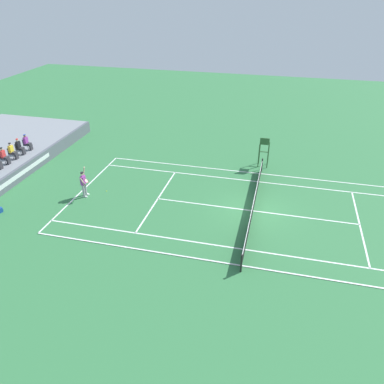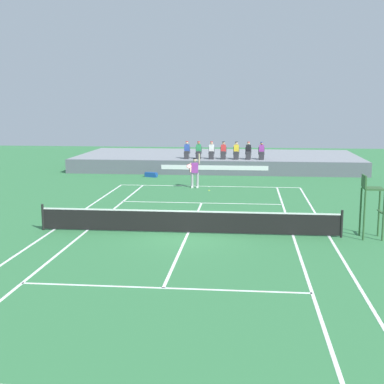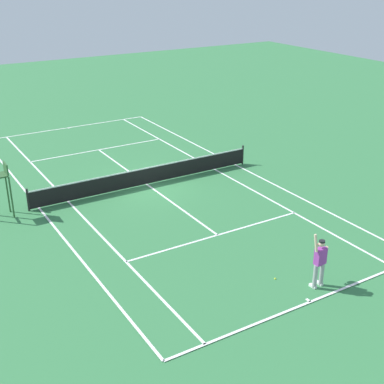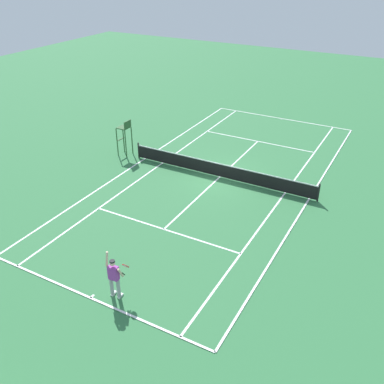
{
  "view_description": "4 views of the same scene",
  "coord_description": "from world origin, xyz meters",
  "views": [
    {
      "loc": [
        -20.95,
        -1.21,
        12.94
      ],
      "look_at": [
        -0.25,
        3.96,
        1.0
      ],
      "focal_mm": 35.65,
      "sensor_mm": 36.0,
      "label": 1
    },
    {
      "loc": [
        2.27,
        -20.67,
        5.21
      ],
      "look_at": [
        -0.25,
        3.96,
        1.0
      ],
      "focal_mm": 50.46,
      "sensor_mm": 36.0,
      "label": 2
    },
    {
      "loc": [
        10.94,
        22.42,
        10.22
      ],
      "look_at": [
        -0.25,
        3.96,
        1.0
      ],
      "focal_mm": 49.85,
      "sensor_mm": 36.0,
      "label": 3
    },
    {
      "loc": [
        -9.67,
        21.17,
        12.03
      ],
      "look_at": [
        -0.25,
        3.96,
        1.0
      ],
      "focal_mm": 40.23,
      "sensor_mm": 36.0,
      "label": 4
    }
  ],
  "objects": [
    {
      "name": "spectator_seated_2",
      "position": [
        -0.3,
        18.37,
        1.62
      ],
      "size": [
        0.44,
        0.6,
        1.26
      ],
      "color": "#474C56",
      "rests_on": "bleacher_platform"
    },
    {
      "name": "net",
      "position": [
        0.0,
        0.0,
        0.52
      ],
      "size": [
        11.98,
        0.1,
        1.07
      ],
      "color": "black",
      "rests_on": "ground"
    },
    {
      "name": "spectator_seated_1",
      "position": [
        -1.25,
        18.37,
        1.62
      ],
      "size": [
        0.44,
        0.6,
        1.26
      ],
      "color": "#474C56",
      "rests_on": "bleacher_platform"
    },
    {
      "name": "tennis_ball",
      "position": [
        0.11,
        10.21,
        0.03
      ],
      "size": [
        0.07,
        0.07,
        0.07
      ],
      "primitive_type": "sphere",
      "color": "#D1E533",
      "rests_on": "ground"
    },
    {
      "name": "tennis_player",
      "position": [
        -0.84,
        11.31,
        0.99
      ],
      "size": [
        0.76,
        0.66,
        2.08
      ],
      "color": "#9E9EA3",
      "rests_on": "ground"
    },
    {
      "name": "spectator_seated_3",
      "position": [
        0.56,
        18.37,
        1.62
      ],
      "size": [
        0.44,
        0.6,
        1.26
      ],
      "color": "#474C56",
      "rests_on": "bleacher_platform"
    },
    {
      "name": "spectator_seated_5",
      "position": [
        2.37,
        18.37,
        1.62
      ],
      "size": [
        0.44,
        0.6,
        1.26
      ],
      "color": "#474C56",
      "rests_on": "bleacher_platform"
    },
    {
      "name": "court",
      "position": [
        0.0,
        0.0,
        0.01
      ],
      "size": [
        11.08,
        23.88,
        0.03
      ],
      "color": "#337542",
      "rests_on": "ground"
    },
    {
      "name": "barrier_wall",
      "position": [
        0.0,
        17.04,
        0.51
      ],
      "size": [
        21.57,
        0.25,
        1.01
      ],
      "color": "#565B66",
      "rests_on": "ground"
    },
    {
      "name": "equipment_bag",
      "position": [
        -4.29,
        15.72,
        0.16
      ],
      "size": [
        0.95,
        0.62,
        0.32
      ],
      "color": "#194799",
      "rests_on": "ground"
    },
    {
      "name": "spectator_seated_6",
      "position": [
        3.31,
        18.37,
        1.62
      ],
      "size": [
        0.44,
        0.6,
        1.26
      ],
      "color": "#474C56",
      "rests_on": "bleacher_platform"
    },
    {
      "name": "spectator_seated_4",
      "position": [
        1.5,
        18.37,
        1.62
      ],
      "size": [
        0.44,
        0.6,
        1.26
      ],
      "color": "#474C56",
      "rests_on": "bleacher_platform"
    },
    {
      "name": "bleacher_platform",
      "position": [
        0.0,
        21.91,
        0.51
      ],
      "size": [
        21.57,
        9.5,
        1.01
      ],
      "primitive_type": "cube",
      "color": "gray",
      "rests_on": "ground"
    },
    {
      "name": "spectator_seated_0",
      "position": [
        -2.1,
        18.37,
        1.62
      ],
      "size": [
        0.44,
        0.6,
        1.26
      ],
      "color": "#474C56",
      "rests_on": "bleacher_platform"
    },
    {
      "name": "ground_plane",
      "position": [
        0.0,
        0.0,
        0.0
      ],
      "size": [
        80.0,
        80.0,
        0.0
      ],
      "primitive_type": "plane",
      "color": "#337542"
    },
    {
      "name": "umpire_chair",
      "position": [
        6.97,
        0.0,
        1.56
      ],
      "size": [
        0.77,
        0.77,
        2.44
      ],
      "color": "#2D562D",
      "rests_on": "ground"
    }
  ]
}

